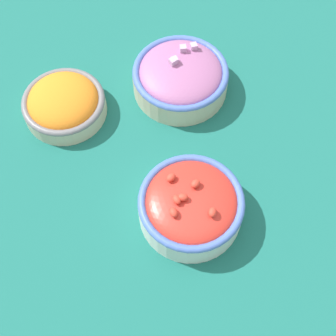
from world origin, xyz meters
The scene contains 4 objects.
ground_plane centered at (0.00, 0.00, 0.00)m, with size 3.00×3.00×0.00m, color #196056.
bowl_cherry_tomatoes centered at (0.07, -0.02, 0.03)m, with size 0.16×0.16×0.08m.
bowl_carrots centered at (-0.21, -0.05, 0.02)m, with size 0.14×0.14×0.06m.
bowl_red_onion centered at (-0.12, 0.13, 0.03)m, with size 0.17×0.17×0.07m.
Camera 1 is at (0.27, -0.22, 0.67)m, focal length 50.00 mm.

